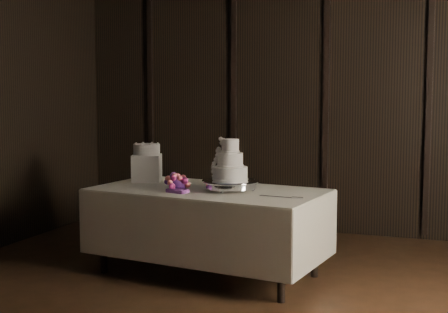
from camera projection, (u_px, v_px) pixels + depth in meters
room at (215, 108)px, 3.76m from camera, size 6.08×7.08×3.08m
display_table at (208, 228)px, 5.44m from camera, size 2.11×1.29×0.76m
cake_stand at (230, 186)px, 5.30m from camera, size 0.54×0.54×0.09m
wedding_cake at (227, 164)px, 5.28m from camera, size 0.33×0.29×0.35m
bouquet at (178, 183)px, 5.33m from camera, size 0.39×0.45×0.18m
box_pedestal at (147, 168)px, 5.91m from camera, size 0.33×0.33×0.25m
small_cake at (147, 149)px, 5.89m from camera, size 0.32×0.32×0.10m
cake_knife at (276, 197)px, 4.97m from camera, size 0.37×0.07×0.01m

